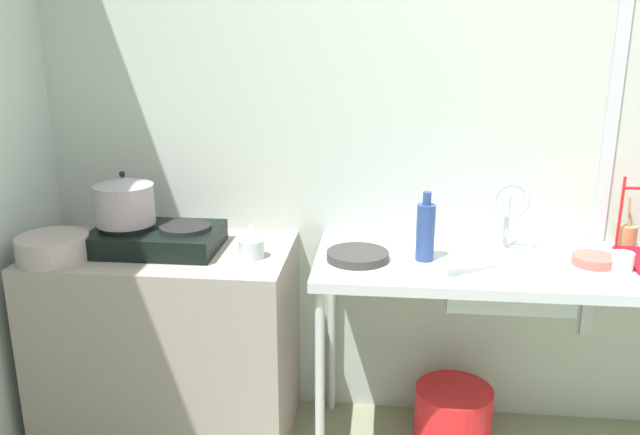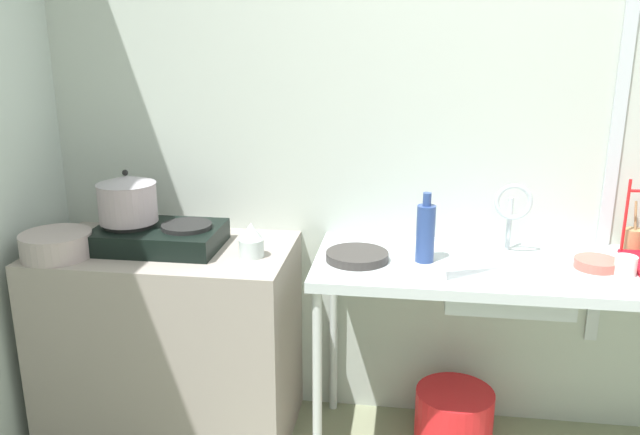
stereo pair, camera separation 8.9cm
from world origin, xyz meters
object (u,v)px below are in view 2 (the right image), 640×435
at_px(faucet, 513,206).
at_px(utensil_jar, 633,239).
at_px(percolator, 251,240).
at_px(frying_pan, 357,256).
at_px(pot_on_left_burner, 127,199).
at_px(bottle_by_sink, 425,232).
at_px(small_bowl_on_drainboard, 596,264).
at_px(bucket_on_floor, 454,418).
at_px(stove, 159,236).
at_px(pot_beside_stove, 56,245).
at_px(cup_by_rack, 626,266).
at_px(sink_basin, 505,283).

height_order(faucet, utensil_jar, faucet).
distance_m(percolator, frying_pan, 0.42).
bearing_deg(pot_on_left_burner, faucet, 4.56).
height_order(faucet, bottle_by_sink, faucet).
bearing_deg(small_bowl_on_drainboard, bucket_on_floor, 172.80).
bearing_deg(bottle_by_sink, percolator, -176.36).
distance_m(small_bowl_on_drainboard, utensil_jar, 0.31).
bearing_deg(frying_pan, stove, 177.11).
height_order(pot_beside_stove, small_bowl_on_drainboard, pot_beside_stove).
height_order(percolator, frying_pan, percolator).
bearing_deg(frying_pan, pot_on_left_burner, 177.48).
height_order(percolator, utensil_jar, utensil_jar).
height_order(cup_by_rack, bucket_on_floor, cup_by_rack).
bearing_deg(utensil_jar, small_bowl_on_drainboard, -129.58).
xyz_separation_m(stove, pot_beside_stove, (-0.35, -0.16, 0.00)).
distance_m(pot_on_left_burner, bucket_on_floor, 1.64).
xyz_separation_m(pot_on_left_burner, bucket_on_floor, (1.35, 0.06, -0.93)).
bearing_deg(bottle_by_sink, frying_pan, -173.80).
bearing_deg(utensil_jar, stove, -172.82).
bearing_deg(pot_beside_stove, frying_pan, 5.93).
bearing_deg(cup_by_rack, stove, 178.21).
bearing_deg(faucet, stove, -175.05).
relative_size(faucet, frying_pan, 1.19).
relative_size(pot_beside_stove, bottle_by_sink, 1.01).
xyz_separation_m(percolator, bucket_on_floor, (0.83, 0.12, -0.79)).
relative_size(frying_pan, utensil_jar, 1.22).
relative_size(pot_on_left_burner, cup_by_rack, 3.02).
relative_size(stove, utensil_jar, 2.54).
xyz_separation_m(cup_by_rack, bucket_on_floor, (-0.56, 0.12, -0.76)).
relative_size(stove, small_bowl_on_drainboard, 3.17).
bearing_deg(frying_pan, sink_basin, 0.84).
relative_size(sink_basin, bucket_on_floor, 1.39).
distance_m(stove, frying_pan, 0.82).
height_order(sink_basin, bucket_on_floor, sink_basin).
bearing_deg(faucet, small_bowl_on_drainboard, -22.02).
xyz_separation_m(small_bowl_on_drainboard, bucket_on_floor, (-0.48, 0.06, -0.74)).
relative_size(faucet, small_bowl_on_drainboard, 1.81).
xyz_separation_m(pot_on_left_burner, pot_beside_stove, (-0.23, -0.16, -0.15)).
height_order(cup_by_rack, utensil_jar, utensil_jar).
bearing_deg(faucet, frying_pan, -164.60).
height_order(pot_on_left_burner, frying_pan, pot_on_left_burner).
xyz_separation_m(faucet, utensil_jar, (0.50, 0.12, -0.15)).
distance_m(sink_basin, bucket_on_floor, 0.68).
distance_m(pot_on_left_burner, utensil_jar, 2.04).
bearing_deg(utensil_jar, bucket_on_floor, -165.14).
xyz_separation_m(percolator, cup_by_rack, (1.39, -0.00, -0.03)).
xyz_separation_m(small_bowl_on_drainboard, utensil_jar, (0.20, 0.24, 0.03)).
height_order(utensil_jar, bucket_on_floor, utensil_jar).
xyz_separation_m(pot_on_left_burner, faucet, (1.52, 0.12, -0.01)).
distance_m(sink_basin, small_bowl_on_drainboard, 0.34).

